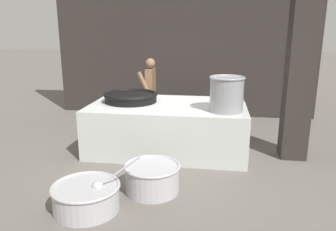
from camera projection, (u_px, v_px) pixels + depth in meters
name	position (u px, v px, depth m)	size (l,w,h in m)	color
ground_plane	(168.00, 149.00, 6.52)	(60.00, 60.00, 0.00)	#666059
back_wall	(184.00, 35.00, 8.72)	(6.98, 0.24, 4.32)	#2D2826
support_pillar	(303.00, 38.00, 5.59)	(0.45, 0.45, 4.32)	#2D2826
hearth_platform	(168.00, 127.00, 6.41)	(2.96, 1.76, 0.91)	silver
giant_wok_near	(131.00, 97.00, 6.47)	(1.06, 1.06, 0.19)	black
stock_pot	(227.00, 94.00, 5.65)	(0.62, 0.62, 0.61)	gray
cook	(150.00, 91.00, 7.66)	(0.38, 0.60, 1.67)	brown
prep_bowl_vegetables	(86.00, 196.00, 4.28)	(1.15, 0.90, 0.72)	#B7B7BC
prep_bowl_meat	(152.00, 177.00, 4.77)	(0.82, 0.82, 0.41)	#B7B7BC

